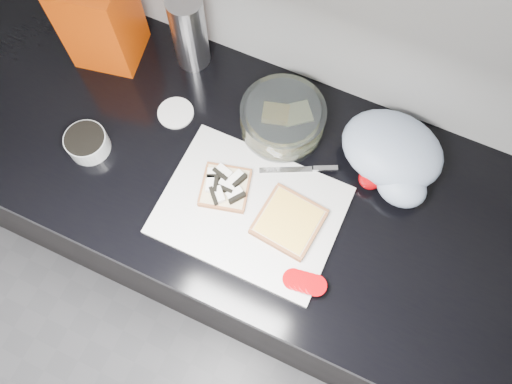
% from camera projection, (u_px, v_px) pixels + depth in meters
% --- Properties ---
extents(base_cabinet, '(3.50, 0.60, 0.86)m').
position_uv_depth(base_cabinet, '(238.00, 225.00, 1.62)').
color(base_cabinet, black).
rests_on(base_cabinet, ground).
extents(countertop, '(3.50, 0.64, 0.04)m').
position_uv_depth(countertop, '(232.00, 167.00, 1.20)').
color(countertop, black).
rests_on(countertop, base_cabinet).
extents(cutting_board, '(0.40, 0.30, 0.01)m').
position_uv_depth(cutting_board, '(250.00, 210.00, 1.13)').
color(cutting_board, silver).
rests_on(cutting_board, countertop).
extents(bread_left, '(0.14, 0.14, 0.04)m').
position_uv_depth(bread_left, '(225.00, 186.00, 1.14)').
color(bread_left, beige).
rests_on(bread_left, cutting_board).
extents(bread_right, '(0.15, 0.15, 0.02)m').
position_uv_depth(bread_right, '(289.00, 222.00, 1.11)').
color(bread_right, beige).
rests_on(bread_right, cutting_board).
extents(tomato_slices, '(0.10, 0.06, 0.02)m').
position_uv_depth(tomato_slices, '(304.00, 282.00, 1.06)').
color(tomato_slices, '#B20409').
rests_on(tomato_slices, cutting_board).
extents(knife, '(0.17, 0.09, 0.01)m').
position_uv_depth(knife, '(309.00, 169.00, 1.16)').
color(knife, '#B8B8BD').
rests_on(knife, cutting_board).
extents(seed_tub, '(0.10, 0.10, 0.05)m').
position_uv_depth(seed_tub, '(87.00, 142.00, 1.17)').
color(seed_tub, '#AAAFAF').
rests_on(seed_tub, countertop).
extents(tub_lid, '(0.10, 0.10, 0.01)m').
position_uv_depth(tub_lid, '(176.00, 113.00, 1.23)').
color(tub_lid, silver).
rests_on(tub_lid, countertop).
extents(glass_bowl, '(0.20, 0.20, 0.08)m').
position_uv_depth(glass_bowl, '(282.00, 120.00, 1.18)').
color(glass_bowl, silver).
rests_on(glass_bowl, countertop).
extents(bread_bag, '(0.18, 0.17, 0.25)m').
position_uv_depth(bread_bag, '(100.00, 18.00, 1.19)').
color(bread_bag, red).
rests_on(bread_bag, countertop).
extents(steel_canister, '(0.09, 0.09, 0.21)m').
position_uv_depth(steel_canister, '(189.00, 32.00, 1.20)').
color(steel_canister, '#AEAFB3').
rests_on(steel_canister, countertop).
extents(grocery_bag, '(0.26, 0.23, 0.11)m').
position_uv_depth(grocery_bag, '(393.00, 155.00, 1.14)').
color(grocery_bag, '#98A4BB').
rests_on(grocery_bag, countertop).
extents(whole_tomatoes, '(0.05, 0.05, 0.05)m').
position_uv_depth(whole_tomatoes, '(370.00, 178.00, 1.14)').
color(whole_tomatoes, '#B20409').
rests_on(whole_tomatoes, countertop).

